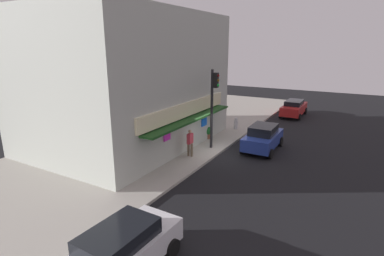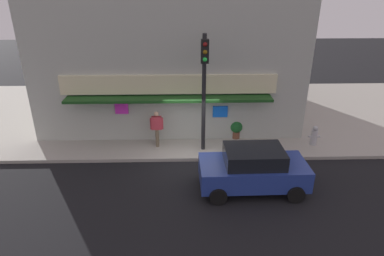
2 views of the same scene
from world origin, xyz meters
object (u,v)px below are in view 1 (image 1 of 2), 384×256
Objects in this scene: fire_hydrant at (236,123)px; parked_car_red at (294,108)px; potted_plant_by_window at (208,132)px; traffic_light at (213,99)px; potted_plant_by_doorway at (138,160)px; parked_car_blue at (263,137)px; pedestrian at (190,142)px; parked_car_white at (119,252)px; trash_can at (159,156)px.

fire_hydrant is 8.41m from parked_car_red.
parked_car_red is (11.42, -3.84, 0.15)m from potted_plant_by_window.
traffic_light is 6.34m from potted_plant_by_doorway.
parked_car_blue is at bearing -59.95° from traffic_light.
potted_plant_by_doorway is 1.06× the size of potted_plant_by_window.
traffic_light is 3.51m from potted_plant_by_window.
potted_plant_by_doorway is at bearing 171.43° from fire_hydrant.
pedestrian is 3.53m from potted_plant_by_doorway.
parked_car_red reaches higher than potted_plant_by_window.
pedestrian is 0.38× the size of parked_car_white.
trash_can is at bearing 177.23° from potted_plant_by_window.
trash_can is 0.21× the size of parked_car_white.
potted_plant_by_window is 0.20× the size of parked_car_white.
parked_car_white is at bearing -152.14° from trash_can.
fire_hydrant is 0.99× the size of potted_plant_by_doorway.
potted_plant_by_window is at bearing 161.44° from parked_car_red.
trash_can is 17.62m from parked_car_red.
parked_car_white is (-9.70, -3.14, -0.26)m from pedestrian.
pedestrian reaches higher than trash_can.
potted_plant_by_doorway is 8.01m from parked_car_white.
parked_car_white is (-13.52, 0.31, -0.03)m from parked_car_blue.
fire_hydrant is 0.24× the size of parked_car_blue.
potted_plant_by_doorway is 18.98m from parked_car_red.
pedestrian is 15.56m from parked_car_red.
parked_car_red is (7.84, -3.03, 0.22)m from fire_hydrant.
potted_plant_by_window is (1.69, 1.23, -2.82)m from traffic_light.
parked_car_white is at bearing 178.69° from parked_car_blue.
potted_plant_by_doorway is 0.21× the size of parked_car_red.
traffic_light reaches higher than pedestrian.
pedestrian reaches higher than potted_plant_by_window.
trash_can is 8.84m from parked_car_white.
parked_car_white is (-17.10, -3.05, 0.23)m from fire_hydrant.
parked_car_white is (-13.52, -3.85, 0.16)m from potted_plant_by_window.
potted_plant_by_window is 12.05m from parked_car_red.
parked_car_red is at bearing -11.22° from traffic_light.
traffic_light is 5.76× the size of potted_plant_by_window.
parked_car_blue reaches higher than potted_plant_by_window.
fire_hydrant is at bearing 10.10° from parked_car_white.
parked_car_blue is (-3.58, -3.36, 0.26)m from fire_hydrant.
trash_can is 2.18m from pedestrian.
parked_car_white is at bearing -162.05° from pedestrian.
potted_plant_by_doorway reaches higher than fire_hydrant.
potted_plant_by_window is at bearing 10.56° from pedestrian.
trash_can is 7.24m from parked_car_blue.
potted_plant_by_window is 0.23× the size of parked_car_blue.
potted_plant_by_window is (5.70, -0.28, 0.07)m from trash_can.
parked_car_red is at bearing 0.04° from parked_car_white.
traffic_light is 5.17m from trash_can.
parked_car_white is (-7.81, -4.13, 0.23)m from trash_can.
potted_plant_by_window is (3.82, 0.71, -0.42)m from pedestrian.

